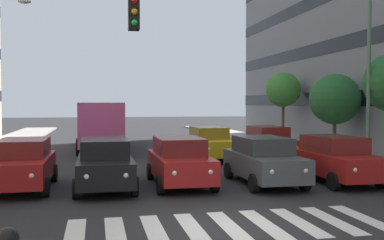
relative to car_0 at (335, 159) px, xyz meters
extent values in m
plane|color=#262628|center=(5.63, 4.98, -0.89)|extent=(180.00, 180.00, 0.00)
cube|color=black|center=(-10.18, -11.85, 2.36)|extent=(9.35, 29.39, 0.90)
cube|color=black|center=(-10.18, -11.85, 5.62)|extent=(9.35, 29.39, 0.90)
cube|color=black|center=(-10.18, -11.85, 8.87)|extent=(9.35, 29.39, 0.90)
cube|color=silver|center=(2.03, 4.98, -0.88)|extent=(0.45, 2.80, 0.01)
cube|color=silver|center=(2.93, 4.98, -0.88)|extent=(0.45, 2.80, 0.01)
cube|color=silver|center=(3.83, 4.98, -0.88)|extent=(0.45, 2.80, 0.01)
cube|color=silver|center=(4.73, 4.98, -0.88)|extent=(0.45, 2.80, 0.01)
cube|color=silver|center=(5.63, 4.98, -0.88)|extent=(0.45, 2.80, 0.01)
cube|color=silver|center=(6.53, 4.98, -0.88)|extent=(0.45, 2.80, 0.01)
cube|color=silver|center=(7.43, 4.98, -0.88)|extent=(0.45, 2.80, 0.01)
cube|color=silver|center=(8.33, 4.98, -0.88)|extent=(0.45, 2.80, 0.01)
cube|color=silver|center=(9.23, 4.98, -0.88)|extent=(0.45, 2.80, 0.01)
cube|color=maroon|center=(0.00, 0.05, -0.17)|extent=(1.80, 4.40, 0.80)
cube|color=maroon|center=(0.00, -0.15, 0.53)|extent=(1.58, 2.46, 0.60)
cylinder|color=black|center=(-0.90, 1.50, -0.57)|extent=(0.22, 0.64, 0.64)
cylinder|color=black|center=(0.90, 1.50, -0.57)|extent=(0.22, 0.64, 0.64)
cylinder|color=black|center=(-0.90, -1.40, -0.57)|extent=(0.22, 0.64, 0.64)
cylinder|color=black|center=(0.90, -1.40, -0.57)|extent=(0.22, 0.64, 0.64)
sphere|color=white|center=(0.58, 2.20, -0.09)|extent=(0.18, 0.18, 0.18)
cube|color=#474C51|center=(2.78, -0.13, -0.17)|extent=(1.80, 4.40, 0.80)
cube|color=#343639|center=(2.78, -0.33, 0.53)|extent=(1.58, 2.46, 0.60)
cylinder|color=black|center=(1.88, 1.32, -0.57)|extent=(0.22, 0.64, 0.64)
cylinder|color=black|center=(3.68, 1.32, -0.57)|extent=(0.22, 0.64, 0.64)
cylinder|color=black|center=(1.88, -1.58, -0.57)|extent=(0.22, 0.64, 0.64)
cylinder|color=black|center=(3.68, -1.58, -0.57)|extent=(0.22, 0.64, 0.64)
sphere|color=white|center=(2.20, 2.02, -0.09)|extent=(0.18, 0.18, 0.18)
sphere|color=white|center=(3.35, 2.02, -0.09)|extent=(0.18, 0.18, 0.18)
cube|color=maroon|center=(5.82, -0.53, -0.17)|extent=(1.80, 4.40, 0.80)
cube|color=maroon|center=(5.82, -0.73, 0.53)|extent=(1.58, 2.46, 0.60)
cylinder|color=black|center=(4.92, 0.93, -0.57)|extent=(0.22, 0.64, 0.64)
cylinder|color=black|center=(6.72, 0.93, -0.57)|extent=(0.22, 0.64, 0.64)
cylinder|color=black|center=(4.92, -1.98, -0.57)|extent=(0.22, 0.64, 0.64)
cylinder|color=black|center=(6.72, -1.98, -0.57)|extent=(0.22, 0.64, 0.64)
sphere|color=white|center=(5.24, 1.62, -0.09)|extent=(0.18, 0.18, 0.18)
sphere|color=white|center=(6.39, 1.62, -0.09)|extent=(0.18, 0.18, 0.18)
cube|color=black|center=(8.46, -0.39, -0.17)|extent=(1.80, 4.40, 0.80)
cube|color=black|center=(8.46, -0.59, 0.53)|extent=(1.58, 2.46, 0.60)
cylinder|color=black|center=(7.56, 1.06, -0.57)|extent=(0.22, 0.64, 0.64)
cylinder|color=black|center=(9.36, 1.06, -0.57)|extent=(0.22, 0.64, 0.64)
cylinder|color=black|center=(7.56, -1.84, -0.57)|extent=(0.22, 0.64, 0.64)
cylinder|color=black|center=(9.36, -1.84, -0.57)|extent=(0.22, 0.64, 0.64)
sphere|color=white|center=(7.89, 1.76, -0.09)|extent=(0.18, 0.18, 0.18)
sphere|color=white|center=(9.04, 1.76, -0.09)|extent=(0.18, 0.18, 0.18)
cube|color=maroon|center=(11.21, -0.90, -0.17)|extent=(1.80, 4.40, 0.80)
cube|color=maroon|center=(11.21, -1.10, 0.53)|extent=(1.58, 2.46, 0.60)
cylinder|color=black|center=(10.31, 0.55, -0.57)|extent=(0.22, 0.64, 0.64)
cylinder|color=black|center=(10.31, -2.36, -0.57)|extent=(0.22, 0.64, 0.64)
cylinder|color=black|center=(12.11, -2.36, -0.57)|extent=(0.22, 0.64, 0.64)
sphere|color=white|center=(10.64, 1.25, -0.09)|extent=(0.18, 0.18, 0.18)
cube|color=gold|center=(2.95, -7.50, -0.17)|extent=(1.80, 4.40, 0.80)
cube|color=olive|center=(2.95, -7.70, 0.53)|extent=(1.58, 2.46, 0.60)
cylinder|color=black|center=(2.05, -6.05, -0.57)|extent=(0.22, 0.64, 0.64)
cylinder|color=black|center=(3.85, -6.05, -0.57)|extent=(0.22, 0.64, 0.64)
cylinder|color=black|center=(2.05, -8.95, -0.57)|extent=(0.22, 0.64, 0.64)
cylinder|color=black|center=(3.85, -8.95, -0.57)|extent=(0.22, 0.64, 0.64)
sphere|color=white|center=(2.38, -5.35, -0.09)|extent=(0.18, 0.18, 0.18)
sphere|color=white|center=(3.53, -5.35, -0.09)|extent=(0.18, 0.18, 0.18)
cube|color=maroon|center=(-0.29, -7.37, -0.17)|extent=(1.80, 4.40, 0.80)
cube|color=maroon|center=(-0.29, -7.57, 0.53)|extent=(1.58, 2.46, 0.60)
cylinder|color=black|center=(-1.19, -5.92, -0.57)|extent=(0.22, 0.64, 0.64)
cylinder|color=black|center=(0.61, -5.92, -0.57)|extent=(0.22, 0.64, 0.64)
cylinder|color=black|center=(-1.19, -8.82, -0.57)|extent=(0.22, 0.64, 0.64)
cylinder|color=black|center=(0.61, -8.82, -0.57)|extent=(0.22, 0.64, 0.64)
sphere|color=white|center=(-0.87, -5.22, -0.09)|extent=(0.18, 0.18, 0.18)
sphere|color=white|center=(0.28, -5.22, -0.09)|extent=(0.18, 0.18, 0.18)
cube|color=#DB5193|center=(8.46, -14.32, 0.86)|extent=(2.50, 10.50, 2.50)
cube|color=black|center=(8.46, -14.32, 1.41)|extent=(2.52, 9.87, 0.80)
cylinder|color=black|center=(7.21, -10.65, -0.39)|extent=(0.28, 1.00, 1.00)
cylinder|color=black|center=(9.71, -10.65, -0.39)|extent=(0.28, 1.00, 1.00)
cylinder|color=black|center=(7.21, -17.47, -0.39)|extent=(0.28, 1.00, 1.00)
cylinder|color=black|center=(9.71, -17.47, -0.39)|extent=(0.28, 1.00, 1.00)
sphere|color=black|center=(9.72, 10.03, 0.55)|extent=(0.26, 0.26, 0.26)
cube|color=black|center=(7.91, 5.20, 4.06)|extent=(0.24, 0.28, 0.76)
sphere|color=red|center=(7.91, 5.35, 4.30)|extent=(0.14, 0.14, 0.14)
sphere|color=orange|center=(7.91, 5.35, 4.06)|extent=(0.14, 0.14, 0.14)
sphere|color=green|center=(7.91, 5.35, 3.82)|extent=(0.14, 0.14, 0.14)
cylinder|color=#4C6B56|center=(-2.64, -1.96, 3.07)|extent=(0.16, 0.16, 7.61)
ellipsoid|color=#B7BCC1|center=(11.78, -5.77, 6.55)|extent=(0.56, 0.28, 0.20)
cylinder|color=#513823|center=(-4.07, -7.25, 0.37)|extent=(0.20, 0.20, 2.21)
sphere|color=#235B2D|center=(-4.07, -7.25, 2.31)|extent=(2.78, 2.78, 2.78)
cylinder|color=#513823|center=(-4.04, -14.15, 0.79)|extent=(0.20, 0.20, 3.04)
sphere|color=#387F33|center=(-4.04, -14.15, 3.04)|extent=(2.43, 2.43, 2.43)
camera|label=1|loc=(8.75, 15.29, 2.06)|focal=42.18mm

